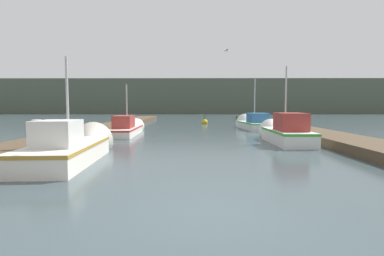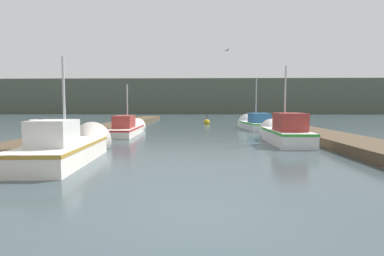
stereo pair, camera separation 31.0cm
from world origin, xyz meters
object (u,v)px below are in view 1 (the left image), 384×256
at_px(fishing_boat_0, 73,147).
at_px(seagull_lead, 226,50).
at_px(fishing_boat_3, 253,124).
at_px(mooring_piling_1, 37,140).
at_px(fishing_boat_1, 284,132).
at_px(mooring_piling_0, 278,123).
at_px(fishing_boat_2, 128,128).
at_px(channel_buoy, 205,122).

relative_size(fishing_boat_0, seagull_lead, 10.21).
bearing_deg(fishing_boat_0, fishing_boat_3, 53.10).
bearing_deg(fishing_boat_3, mooring_piling_1, -131.53).
height_order(fishing_boat_1, fishing_boat_3, fishing_boat_3).
distance_m(mooring_piling_1, seagull_lead, 13.79).
height_order(fishing_boat_1, mooring_piling_0, fishing_boat_1).
relative_size(fishing_boat_0, fishing_boat_2, 0.87).
relative_size(fishing_boat_0, mooring_piling_0, 4.68).
distance_m(fishing_boat_1, fishing_boat_3, 8.49).
relative_size(channel_buoy, seagull_lead, 1.97).
xyz_separation_m(mooring_piling_0, channel_buoy, (-4.81, 8.99, -0.44)).
distance_m(mooring_piling_1, channel_buoy, 20.90).
distance_m(fishing_boat_3, mooring_piling_0, 2.91).
distance_m(mooring_piling_0, mooring_piling_1, 15.59).
bearing_deg(mooring_piling_1, mooring_piling_0, 44.58).
distance_m(fishing_boat_1, mooring_piling_0, 6.01).
xyz_separation_m(fishing_boat_1, mooring_piling_1, (-9.73, -5.09, 0.19)).
height_order(fishing_boat_0, channel_buoy, fishing_boat_0).
relative_size(fishing_boat_0, fishing_boat_3, 1.07).
xyz_separation_m(fishing_boat_0, channel_buoy, (5.17, 19.73, -0.25)).
distance_m(fishing_boat_3, channel_buoy, 7.31).
xyz_separation_m(fishing_boat_2, seagull_lead, (6.41, 1.23, 5.15)).
height_order(fishing_boat_3, mooring_piling_0, fishing_boat_3).
bearing_deg(fishing_boat_1, channel_buoy, 103.53).
bearing_deg(fishing_boat_1, fishing_boat_2, 154.37).
bearing_deg(channel_buoy, fishing_boat_3, -60.43).
bearing_deg(mooring_piling_0, fishing_boat_2, -171.25).
relative_size(fishing_boat_1, fishing_boat_2, 0.82).
xyz_separation_m(fishing_boat_2, channel_buoy, (5.32, 10.55, -0.21)).
bearing_deg(seagull_lead, fishing_boat_3, 120.63).
bearing_deg(fishing_boat_1, fishing_boat_0, -149.95).
height_order(mooring_piling_0, seagull_lead, seagull_lead).
xyz_separation_m(mooring_piling_0, mooring_piling_1, (-11.10, -10.94, 0.07)).
bearing_deg(fishing_boat_2, mooring_piling_1, -98.05).
xyz_separation_m(fishing_boat_0, seagull_lead, (6.26, 10.41, 5.10)).
bearing_deg(channel_buoy, fishing_boat_1, -76.93).
height_order(channel_buoy, seagull_lead, seagull_lead).
height_order(fishing_boat_0, fishing_boat_2, fishing_boat_0).
xyz_separation_m(fishing_boat_0, mooring_piling_1, (-1.12, -0.20, 0.26)).
bearing_deg(fishing_boat_3, mooring_piling_0, -70.82).
xyz_separation_m(mooring_piling_1, channel_buoy, (6.29, 19.93, -0.52)).
xyz_separation_m(fishing_boat_3, mooring_piling_1, (-9.89, -13.57, 0.27)).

